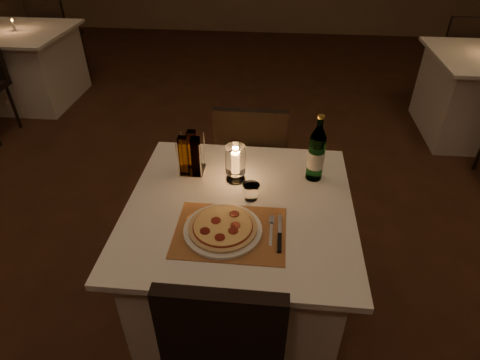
# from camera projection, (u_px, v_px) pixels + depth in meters

# --- Properties ---
(floor) EXTENTS (8.00, 10.00, 0.02)m
(floor) POSITION_uv_depth(u_px,v_px,m) (231.00, 265.00, 2.48)
(floor) COLOR #412315
(floor) RESTS_ON ground
(main_table) EXTENTS (1.00, 1.00, 0.74)m
(main_table) POSITION_uv_depth(u_px,v_px,m) (240.00, 262.00, 1.99)
(main_table) COLOR white
(main_table) RESTS_ON ground
(chair_far) EXTENTS (0.42, 0.42, 0.90)m
(chair_far) POSITION_uv_depth(u_px,v_px,m) (251.00, 155.00, 2.46)
(chair_far) COLOR black
(chair_far) RESTS_ON ground
(placemat) EXTENTS (0.45, 0.34, 0.00)m
(placemat) POSITION_uv_depth(u_px,v_px,m) (230.00, 232.00, 1.63)
(placemat) COLOR #A46839
(placemat) RESTS_ON main_table
(plate) EXTENTS (0.32, 0.32, 0.01)m
(plate) POSITION_uv_depth(u_px,v_px,m) (223.00, 230.00, 1.63)
(plate) COLOR white
(plate) RESTS_ON placemat
(pizza) EXTENTS (0.28, 0.28, 0.02)m
(pizza) POSITION_uv_depth(u_px,v_px,m) (223.00, 227.00, 1.62)
(pizza) COLOR #D8B77F
(pizza) RESTS_ON plate
(fork) EXTENTS (0.02, 0.18, 0.00)m
(fork) POSITION_uv_depth(u_px,v_px,m) (271.00, 228.00, 1.64)
(fork) COLOR silver
(fork) RESTS_ON placemat
(knife) EXTENTS (0.02, 0.22, 0.01)m
(knife) POSITION_uv_depth(u_px,v_px,m) (280.00, 239.00, 1.59)
(knife) COLOR black
(knife) RESTS_ON placemat
(tumbler) EXTENTS (0.08, 0.08, 0.08)m
(tumbler) POSITION_uv_depth(u_px,v_px,m) (251.00, 192.00, 1.78)
(tumbler) COLOR white
(tumbler) RESTS_ON main_table
(water_bottle) EXTENTS (0.08, 0.08, 0.33)m
(water_bottle) POSITION_uv_depth(u_px,v_px,m) (316.00, 154.00, 1.86)
(water_bottle) COLOR #539A5B
(water_bottle) RESTS_ON main_table
(hurricane_candle) EXTENTS (0.10, 0.10, 0.18)m
(hurricane_candle) POSITION_uv_depth(u_px,v_px,m) (235.00, 161.00, 1.86)
(hurricane_candle) COLOR white
(hurricane_candle) RESTS_ON main_table
(cruet_caddy) EXTENTS (0.12, 0.12, 0.21)m
(cruet_caddy) POSITION_uv_depth(u_px,v_px,m) (191.00, 155.00, 1.92)
(cruet_caddy) COLOR white
(cruet_caddy) RESTS_ON main_table
(neighbor_table_left) EXTENTS (1.00, 1.00, 0.74)m
(neighbor_table_left) POSITION_uv_depth(u_px,v_px,m) (27.00, 66.00, 4.19)
(neighbor_table_left) COLOR white
(neighbor_table_left) RESTS_ON ground
(neighbor_chair_lb) EXTENTS (0.42, 0.42, 0.90)m
(neighbor_chair_lb) POSITION_uv_depth(u_px,v_px,m) (54.00, 30.00, 4.66)
(neighbor_chair_lb) COLOR black
(neighbor_chair_lb) RESTS_ON ground
(neighbor_candle_left) EXTENTS (0.03, 0.03, 0.11)m
(neighbor_candle_left) POSITION_uv_depth(u_px,v_px,m) (14.00, 25.00, 3.95)
(neighbor_candle_left) COLOR white
(neighbor_candle_left) RESTS_ON neighbor_table_left
(neighbor_chair_rb) EXTENTS (0.42, 0.42, 0.90)m
(neighbor_chair_rb) POSITION_uv_depth(u_px,v_px,m) (460.00, 51.00, 4.06)
(neighbor_chair_rb) COLOR black
(neighbor_chair_rb) RESTS_ON ground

